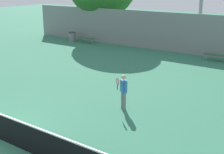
% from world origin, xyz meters
% --- Properties ---
extents(tennis_player, '(0.52, 0.50, 1.53)m').
position_xyz_m(tennis_player, '(2.90, 4.75, 0.85)').
color(tennis_player, slate).
rests_on(tennis_player, ground_plane).
extents(bench_courtside_near, '(1.66, 0.40, 0.46)m').
position_xyz_m(bench_courtside_near, '(-8.12, 15.55, 0.42)').
color(bench_courtside_near, '#28663D').
rests_on(bench_courtside_near, ground_plane).
extents(bench_courtside_far, '(1.80, 0.40, 0.46)m').
position_xyz_m(bench_courtside_far, '(3.53, 15.55, 0.42)').
color(bench_courtside_far, '#28663D').
rests_on(bench_courtside_far, ground_plane).
extents(trash_bin, '(0.67, 0.67, 0.83)m').
position_xyz_m(trash_bin, '(-9.78, 15.48, 0.42)').
color(trash_bin, gray).
rests_on(trash_bin, ground_plane).
extents(back_fence, '(29.38, 0.06, 3.03)m').
position_xyz_m(back_fence, '(0.00, 16.55, 1.51)').
color(back_fence, gray).
rests_on(back_fence, ground_plane).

